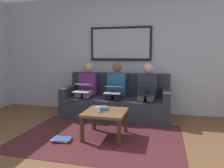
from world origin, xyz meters
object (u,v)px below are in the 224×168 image
object	(u,v)px
person_right	(87,87)
laptop_white	(83,88)
coffee_table	(105,115)
cup	(98,109)
framed_mirror	(121,44)
laptop_silver	(113,89)
laptop_black	(146,91)
magazine_stack	(61,139)
person_middle	(116,88)
couch	(117,102)
bowl	(102,108)
person_left	(147,90)

from	to	relation	value
person_right	laptop_white	distance (m)	0.23
coffee_table	cup	size ratio (longest dim) A/B	7.20
coffee_table	cup	xyz separation A→B (m)	(0.09, 0.09, 0.11)
framed_mirror	laptop_silver	xyz separation A→B (m)	(0.00, 0.71, -0.92)
laptop_black	laptop_white	distance (m)	1.28
framed_mirror	laptop_black	bearing A→B (deg)	132.12
cup	laptop_silver	distance (m)	1.00
laptop_silver	magazine_stack	world-z (taller)	laptop_silver
person_middle	cup	bearing A→B (deg)	89.70
laptop_black	person_middle	size ratio (longest dim) A/B	0.29
laptop_white	couch	bearing A→B (deg)	-154.75
cup	bowl	bearing A→B (deg)	-98.64
bowl	person_right	bearing A→B (deg)	-58.56
person_right	laptop_white	xyz separation A→B (m)	(0.00, 0.23, 0.02)
person_left	magazine_stack	size ratio (longest dim) A/B	3.48
coffee_table	person_middle	xyz separation A→B (m)	(0.09, -1.15, 0.24)
laptop_black	person_right	distance (m)	1.30
cup	bowl	world-z (taller)	cup
cup	laptop_black	size ratio (longest dim) A/B	0.27
cup	person_middle	bearing A→B (deg)	-90.30
cup	person_right	size ratio (longest dim) A/B	0.08
coffee_table	bowl	size ratio (longest dim) A/B	3.40
laptop_black	person_middle	world-z (taller)	person_middle
person_middle	laptop_silver	size ratio (longest dim) A/B	3.41
framed_mirror	person_middle	bearing A→B (deg)	90.00
cup	magazine_stack	bearing A→B (deg)	24.19
couch	coffee_table	bearing A→B (deg)	94.14
couch	magazine_stack	world-z (taller)	couch
person_middle	person_right	distance (m)	0.64
framed_mirror	cup	size ratio (longest dim) A/B	15.32
person_left	cup	bearing A→B (deg)	62.42
coffee_table	cup	bearing A→B (deg)	43.13
coffee_table	person_left	xyz separation A→B (m)	(-0.55, -1.15, 0.24)
person_right	laptop_white	bearing A→B (deg)	90.00
laptop_black	laptop_silver	world-z (taller)	laptop_silver
laptop_silver	magazine_stack	size ratio (longest dim) A/B	1.02
framed_mirror	laptop_white	world-z (taller)	framed_mirror
person_left	laptop_black	size ratio (longest dim) A/B	3.46
bowl	coffee_table	bearing A→B (deg)	133.95
couch	laptop_white	bearing A→B (deg)	25.25
framed_mirror	person_left	bearing A→B (deg)	144.48
laptop_white	laptop_silver	bearing A→B (deg)	178.52
cup	laptop_white	xyz separation A→B (m)	(0.63, -1.00, 0.16)
framed_mirror	couch	bearing A→B (deg)	90.00
person_right	person_middle	bearing A→B (deg)	180.00
couch	person_left	distance (m)	0.71
laptop_silver	laptop_white	bearing A→B (deg)	-1.48
coffee_table	couch	bearing A→B (deg)	-85.86
person_middle	coffee_table	bearing A→B (deg)	94.39
bowl	magazine_stack	world-z (taller)	bowl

